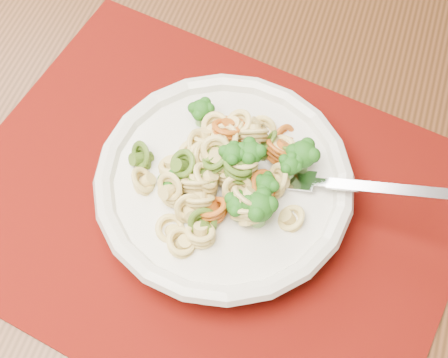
# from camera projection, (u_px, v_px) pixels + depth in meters

# --- Properties ---
(dining_table) EXTENTS (1.46, 0.96, 0.70)m
(dining_table) POSITION_uv_depth(u_px,v_px,m) (190.00, 194.00, 0.74)
(dining_table) COLOR #562F18
(dining_table) RESTS_ON ground
(placemat) EXTENTS (0.56, 0.47, 0.00)m
(placemat) POSITION_uv_depth(u_px,v_px,m) (208.00, 206.00, 0.63)
(placemat) COLOR #520F03
(placemat) RESTS_ON dining_table
(pasta_bowl) EXTENTS (0.25, 0.25, 0.05)m
(pasta_bowl) POSITION_uv_depth(u_px,v_px,m) (224.00, 184.00, 0.61)
(pasta_bowl) COLOR beige
(pasta_bowl) RESTS_ON placemat
(pasta_broccoli_heap) EXTENTS (0.22, 0.22, 0.06)m
(pasta_broccoli_heap) POSITION_uv_depth(u_px,v_px,m) (224.00, 176.00, 0.59)
(pasta_broccoli_heap) COLOR tan
(pasta_broccoli_heap) RESTS_ON pasta_bowl
(fork) EXTENTS (0.18, 0.03, 0.08)m
(fork) POSITION_uv_depth(u_px,v_px,m) (302.00, 181.00, 0.59)
(fork) COLOR silver
(fork) RESTS_ON pasta_bowl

